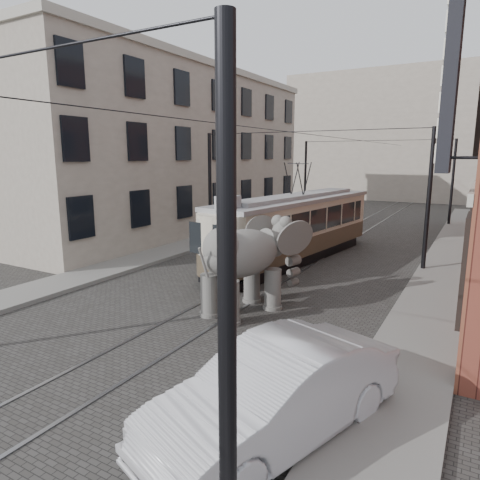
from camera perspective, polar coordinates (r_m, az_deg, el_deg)
The scene contains 10 objects.
ground at distance 15.77m, azimuth 1.09°, elevation -6.74°, with size 120.00×120.00×0.00m, color #3A3836.
tram_rails at distance 15.77m, azimuth 1.09°, elevation -6.70°, with size 1.54×80.00×0.02m, color slate, non-canonical shape.
sidewalk_right at distance 14.08m, azimuth 23.41°, elevation -9.60°, with size 2.00×60.00×0.15m, color slate.
sidewalk_left at distance 19.58m, azimuth -15.89°, elevation -3.39°, with size 2.00×60.00×0.15m, color slate.
stucco_building at distance 29.46m, azimuth -8.61°, elevation 11.31°, with size 7.00×24.00×10.00m, color gray.
distant_block at distance 53.72m, azimuth 22.49°, elevation 12.60°, with size 28.00×10.00×14.00m, color gray.
catenary at distance 19.72m, azimuth 7.60°, elevation 5.67°, with size 11.00×30.20×6.00m, color black, non-canonical shape.
tram at distance 20.08m, azimuth 7.55°, elevation 3.67°, with size 2.36×11.43×4.54m, color beige, non-canonical shape.
elephant at distance 13.27m, azimuth 0.24°, elevation -3.61°, with size 2.63×4.77×2.92m, color #615F59, non-canonical shape.
parked_car at distance 7.83m, azimuth 4.84°, elevation -19.59°, with size 1.79×5.09×1.68m, color #B7B6BB.
Camera 1 is at (7.16, -13.20, 4.83)m, focal length 32.11 mm.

